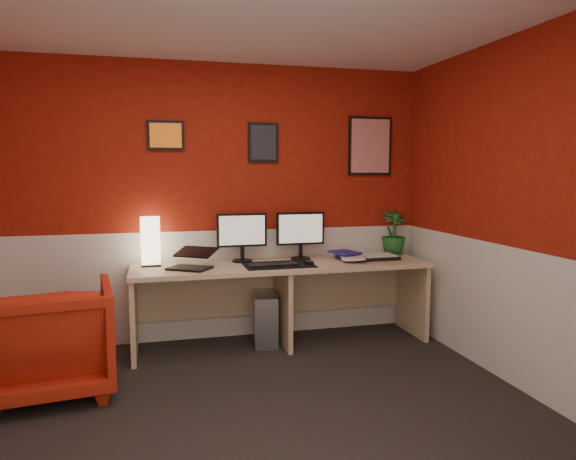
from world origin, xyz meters
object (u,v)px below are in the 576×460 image
at_px(zen_tray, 378,257).
at_px(pc_tower, 265,318).
at_px(monitor_left, 242,230).
at_px(monitor_right, 301,228).
at_px(armchair, 50,339).
at_px(potted_plant, 394,233).
at_px(desk, 282,304).
at_px(shoji_lamp, 151,243).
at_px(laptop, 189,256).

height_order(zen_tray, pc_tower, zen_tray).
bearing_deg(monitor_left, monitor_right, -0.41).
distance_m(zen_tray, armchair, 2.81).
bearing_deg(armchair, pc_tower, -164.98).
bearing_deg(pc_tower, zen_tray, 4.22).
distance_m(potted_plant, armchair, 3.14).
height_order(zen_tray, armchair, armchair).
height_order(monitor_right, armchair, monitor_right).
distance_m(monitor_right, zen_tray, 0.77).
xyz_separation_m(desk, monitor_right, (0.22, 0.18, 0.66)).
xyz_separation_m(desk, monitor_left, (-0.33, 0.18, 0.66)).
relative_size(desk, potted_plant, 6.06).
height_order(potted_plant, pc_tower, potted_plant).
distance_m(shoji_lamp, potted_plant, 2.29).
bearing_deg(monitor_right, potted_plant, 2.89).
height_order(pc_tower, armchair, armchair).
relative_size(laptop, monitor_right, 0.57).
bearing_deg(monitor_left, potted_plant, 1.69).
distance_m(monitor_left, armchair, 1.79).
bearing_deg(laptop, zen_tray, 35.95).
bearing_deg(armchair, desk, -168.93).
relative_size(desk, monitor_right, 4.48).
xyz_separation_m(desk, shoji_lamp, (-1.12, 0.18, 0.56)).
bearing_deg(pc_tower, desk, -22.92).
relative_size(zen_tray, pc_tower, 0.78).
relative_size(laptop, potted_plant, 0.77).
relative_size(monitor_left, monitor_right, 1.00).
relative_size(shoji_lamp, monitor_right, 0.69).
bearing_deg(monitor_left, armchair, -152.30).
xyz_separation_m(potted_plant, armchair, (-2.98, -0.82, -0.56)).
relative_size(shoji_lamp, monitor_left, 0.69).
relative_size(zen_tray, potted_plant, 0.82).
bearing_deg(zen_tray, monitor_left, 172.26).
bearing_deg(desk, shoji_lamp, 170.65).
bearing_deg(pc_tower, monitor_right, 22.64).
distance_m(desk, pc_tower, 0.22).
xyz_separation_m(pc_tower, armchair, (-1.67, -0.68, 0.16)).
xyz_separation_m(shoji_lamp, pc_tower, (0.98, -0.10, -0.70)).
bearing_deg(potted_plant, zen_tray, -140.18).
bearing_deg(desk, laptop, -175.34).
bearing_deg(shoji_lamp, zen_tray, -4.83).
bearing_deg(monitor_right, pc_tower, -165.48).
height_order(monitor_right, potted_plant, monitor_right).
height_order(monitor_right, zen_tray, monitor_right).
xyz_separation_m(laptop, zen_tray, (1.72, 0.08, -0.09)).
distance_m(monitor_left, monitor_right, 0.54).
height_order(desk, pc_tower, desk).
bearing_deg(pc_tower, armchair, -149.65).
height_order(laptop, monitor_left, monitor_left).
xyz_separation_m(zen_tray, potted_plant, (0.26, 0.21, 0.20)).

